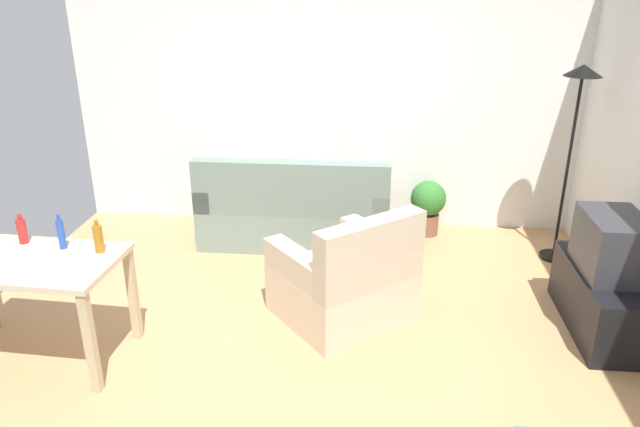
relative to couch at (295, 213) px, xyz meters
name	(u,v)px	position (x,y,z in m)	size (l,w,h in m)	color
ground_plane	(301,329)	(0.25, -1.59, -0.32)	(5.20, 4.40, 0.02)	tan
wall_rear	(326,97)	(0.25, 0.61, 1.04)	(5.20, 0.10, 2.70)	silver
couch	(295,213)	(0.00, 0.00, 0.00)	(1.85, 0.84, 0.92)	slate
tv_stand	(601,300)	(2.50, -1.36, -0.07)	(0.44, 1.10, 0.48)	black
tv	(613,245)	(2.51, -1.36, 0.39)	(0.41, 0.60, 0.44)	#2D2D33
torchiere_lamp	(577,111)	(2.50, -0.15, 1.11)	(0.32, 0.32, 1.81)	black
desk	(29,274)	(-1.52, -2.10, 0.34)	(1.24, 0.76, 0.76)	#C6B28E
potted_plant	(428,204)	(1.33, 0.31, 0.02)	(0.36, 0.36, 0.57)	brown
armchair	(346,281)	(0.59, -1.40, 0.01)	(1.23, 1.22, 0.92)	beige
bottle_red	(22,231)	(-1.67, -1.85, 0.55)	(0.06, 0.06, 0.22)	#AD2323
bottle_blue	(61,234)	(-1.35, -1.91, 0.56)	(0.05, 0.05, 0.25)	#2347A3
bottle_amber	(98,238)	(-1.07, -1.94, 0.55)	(0.06, 0.06, 0.23)	#9E6019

